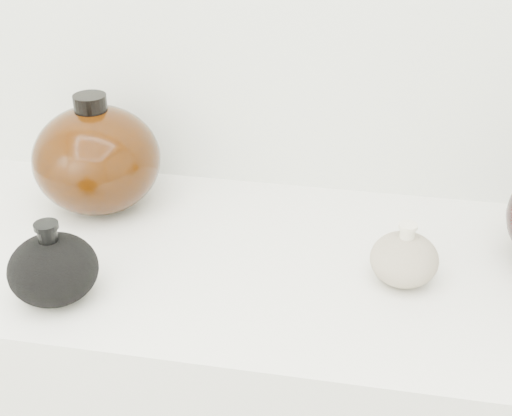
# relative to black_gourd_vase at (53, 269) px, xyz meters

# --- Properties ---
(black_gourd_vase) EXTENTS (0.16, 0.16, 0.12)m
(black_gourd_vase) POSITION_rel_black_gourd_vase_xyz_m (0.00, 0.00, 0.00)
(black_gourd_vase) COLOR black
(black_gourd_vase) RESTS_ON display_counter
(cream_gourd_vase) EXTENTS (0.11, 0.11, 0.10)m
(cream_gourd_vase) POSITION_rel_black_gourd_vase_xyz_m (0.48, 0.13, -0.01)
(cream_gourd_vase) COLOR beige
(cream_gourd_vase) RESTS_ON display_counter
(left_round_pot) EXTENTS (0.25, 0.25, 0.20)m
(left_round_pot) POSITION_rel_black_gourd_vase_xyz_m (-0.04, 0.26, 0.04)
(left_round_pot) COLOR black
(left_round_pot) RESTS_ON display_counter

